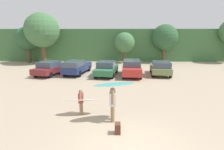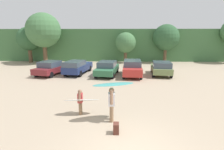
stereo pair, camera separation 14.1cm
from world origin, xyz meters
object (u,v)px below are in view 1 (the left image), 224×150
at_px(person_child, 81,100).
at_px(surfboard_white, 82,100).
at_px(parked_car_forest_green, 107,68).
at_px(surfboard_teal, 115,84).
at_px(parked_car_navy, 77,67).
at_px(parked_car_olive_green, 160,68).
at_px(parked_car_maroon, 50,68).
at_px(backpack_dropped, 118,128).
at_px(parked_car_red, 132,68).
at_px(person_adult, 113,102).

relative_size(person_child, surfboard_white, 0.70).
distance_m(parked_car_forest_green, surfboard_teal, 10.20).
distance_m(parked_car_navy, parked_car_forest_green, 3.25).
distance_m(parked_car_olive_green, surfboard_white, 11.61).
distance_m(person_child, surfboard_teal, 2.11).
height_order(parked_car_maroon, parked_car_forest_green, parked_car_forest_green).
relative_size(parked_car_forest_green, surfboard_white, 2.53).
bearing_deg(surfboard_white, parked_car_forest_green, -100.29).
bearing_deg(parked_car_navy, backpack_dropped, -150.63).
bearing_deg(backpack_dropped, parked_car_red, 82.13).
height_order(parked_car_red, person_child, parked_car_red).
bearing_deg(person_adult, parked_car_navy, -72.16).
bearing_deg(backpack_dropped, parked_car_forest_green, 95.04).
relative_size(parked_car_maroon, parked_car_forest_green, 0.97).
xyz_separation_m(surfboard_teal, surfboard_white, (-1.65, 0.52, -1.00)).
height_order(person_child, surfboard_teal, surfboard_teal).
distance_m(parked_car_olive_green, surfboard_teal, 11.32).
xyz_separation_m(parked_car_forest_green, person_child, (-0.87, -9.52, -0.00)).
xyz_separation_m(parked_car_forest_green, backpack_dropped, (1.01, -11.43, -0.52)).
bearing_deg(person_adult, surfboard_white, -25.54).
bearing_deg(surfboard_white, parked_car_red, -115.20).
distance_m(parked_car_maroon, parked_car_navy, 2.69).
distance_m(person_child, surfboard_white, 0.12).
bearing_deg(parked_car_olive_green, backpack_dropped, 165.83).
xyz_separation_m(parked_car_olive_green, person_adult, (-4.77, -10.39, 0.15)).
bearing_deg(backpack_dropped, parked_car_navy, 109.48).
relative_size(parked_car_forest_green, person_adult, 2.90).
xyz_separation_m(parked_car_maroon, backpack_dropped, (6.88, -11.56, -0.51)).
relative_size(parked_car_red, surfboard_teal, 2.15).
bearing_deg(person_child, person_adult, 153.62).
distance_m(parked_car_forest_green, surfboard_white, 9.62).
height_order(surfboard_teal, backpack_dropped, surfboard_teal).
relative_size(parked_car_olive_green, person_child, 3.14).
xyz_separation_m(parked_car_maroon, parked_car_olive_green, (11.42, 0.01, 0.04)).
xyz_separation_m(parked_car_red, surfboard_white, (-3.34, -9.40, -0.06)).
bearing_deg(parked_car_red, person_adult, 173.78).
height_order(parked_car_navy, person_adult, person_adult).
xyz_separation_m(parked_car_forest_green, parked_car_olive_green, (5.55, 0.14, 0.03)).
distance_m(surfboard_teal, surfboard_white, 2.00).
height_order(surfboard_white, backpack_dropped, surfboard_white).
bearing_deg(parked_car_navy, person_child, -156.96).
bearing_deg(parked_car_forest_green, parked_car_red, -86.14).
relative_size(parked_car_forest_green, backpack_dropped, 10.60).
distance_m(parked_car_maroon, surfboard_white, 10.98).
relative_size(parked_car_olive_green, surfboard_white, 2.19).
bearing_deg(backpack_dropped, parked_car_maroon, 120.76).
height_order(parked_car_navy, parked_car_olive_green, parked_car_navy).
height_order(parked_car_maroon, parked_car_olive_green, parked_car_olive_green).
bearing_deg(parked_car_navy, parked_car_maroon, 107.89).
height_order(person_adult, surfboard_teal, surfboard_teal).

